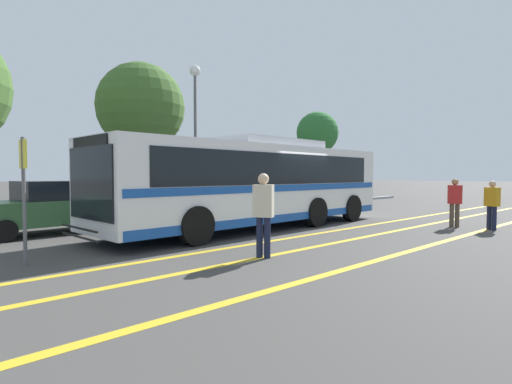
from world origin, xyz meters
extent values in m
plane|color=#423F3D|center=(0.00, 0.00, 0.00)|extent=(220.00, 220.00, 0.00)
cube|color=gold|center=(-1.00, -1.87, 0.00)|extent=(31.01, 0.20, 0.01)
cube|color=gold|center=(-1.00, -3.22, 0.00)|extent=(31.01, 0.20, 0.01)
cube|color=gold|center=(-1.00, -5.07, 0.00)|extent=(31.01, 0.20, 0.01)
cube|color=#99999E|center=(-1.00, 5.85, 0.07)|extent=(39.01, 0.36, 0.15)
cube|color=white|center=(-1.00, 0.33, 1.51)|extent=(11.11, 3.05, 2.38)
cube|color=black|center=(-1.00, 0.33, 1.96)|extent=(9.57, 3.03, 0.95)
cube|color=#194CA5|center=(-1.00, 0.33, 1.37)|extent=(10.89, 3.08, 0.20)
cube|color=#194CA5|center=(-1.00, 0.33, 0.44)|extent=(10.89, 3.07, 0.24)
cube|color=black|center=(-6.52, 0.09, 1.58)|extent=(0.14, 2.28, 1.71)
cube|color=black|center=(-6.52, 0.09, 2.55)|extent=(0.12, 1.82, 0.24)
cube|color=silver|center=(-0.45, 0.35, 2.83)|extent=(3.94, 2.23, 0.26)
cube|color=black|center=(-6.80, 0.08, 0.55)|extent=(0.12, 1.94, 0.04)
cube|color=black|center=(-6.80, 0.08, 0.35)|extent=(0.12, 1.94, 0.04)
cylinder|color=black|center=(-4.36, -1.06, 0.50)|extent=(1.01, 0.32, 1.00)
cylinder|color=black|center=(-4.46, 1.43, 0.50)|extent=(1.01, 0.32, 1.00)
cylinder|color=black|center=(0.70, -0.85, 0.50)|extent=(1.01, 0.32, 1.00)
cylinder|color=black|center=(0.60, 1.64, 0.50)|extent=(1.01, 0.32, 1.00)
cylinder|color=black|center=(3.01, -0.75, 0.50)|extent=(1.01, 0.32, 1.00)
cylinder|color=black|center=(2.91, 1.73, 0.50)|extent=(1.01, 0.32, 1.00)
cube|color=#335B33|center=(-6.32, 3.76, 0.66)|extent=(4.96, 2.25, 0.71)
cube|color=black|center=(-6.19, 3.77, 1.30)|extent=(2.15, 1.82, 0.57)
cylinder|color=black|center=(-7.75, 2.75, 0.30)|extent=(0.61, 0.24, 0.60)
cylinder|color=black|center=(-4.75, 2.96, 0.30)|extent=(0.61, 0.24, 0.60)
cylinder|color=black|center=(-4.88, 4.78, 0.30)|extent=(0.61, 0.24, 0.60)
cube|color=#9E9EA3|center=(-1.08, 4.03, 0.58)|extent=(4.12, 1.96, 0.56)
cube|color=black|center=(-0.98, 4.02, 1.07)|extent=(1.79, 1.59, 0.43)
cylinder|color=black|center=(-2.38, 3.33, 0.30)|extent=(0.61, 0.24, 0.60)
cylinder|color=black|center=(-2.26, 4.91, 0.30)|extent=(0.61, 0.24, 0.60)
cylinder|color=black|center=(0.10, 3.15, 0.30)|extent=(0.61, 0.24, 0.60)
cylinder|color=black|center=(0.22, 4.73, 0.30)|extent=(0.61, 0.24, 0.60)
cube|color=#9E9EA3|center=(4.81, 4.14, 0.57)|extent=(4.25, 1.81, 0.54)
cube|color=black|center=(4.71, 4.14, 1.07)|extent=(1.80, 1.55, 0.45)
cylinder|color=black|center=(6.10, 4.99, 0.30)|extent=(0.60, 0.21, 0.60)
cylinder|color=black|center=(6.14, 3.35, 0.30)|extent=(0.60, 0.21, 0.60)
cylinder|color=black|center=(3.49, 4.93, 0.30)|extent=(0.60, 0.21, 0.60)
cylinder|color=black|center=(3.52, 3.30, 0.30)|extent=(0.60, 0.21, 0.60)
cylinder|color=brown|center=(3.99, -4.05, 0.40)|extent=(0.14, 0.14, 0.80)
cylinder|color=brown|center=(4.07, -4.20, 0.40)|extent=(0.14, 0.14, 0.80)
cube|color=red|center=(4.03, -4.12, 1.11)|extent=(0.40, 0.47, 0.63)
sphere|color=#9E704C|center=(4.03, -4.12, 1.54)|extent=(0.22, 0.22, 0.22)
cylinder|color=#191E38|center=(4.15, -5.29, 0.38)|extent=(0.14, 0.14, 0.77)
cylinder|color=#191E38|center=(4.20, -5.13, 0.38)|extent=(0.14, 0.14, 0.77)
cube|color=orange|center=(4.18, -5.21, 1.07)|extent=(0.34, 0.47, 0.61)
sphere|color=tan|center=(4.18, -5.21, 1.48)|extent=(0.21, 0.21, 0.21)
cylinder|color=#191E38|center=(-4.12, -3.34, 0.44)|extent=(0.14, 0.14, 0.87)
cylinder|color=#191E38|center=(-4.20, -3.19, 0.44)|extent=(0.14, 0.14, 0.87)
cube|color=beige|center=(-4.16, -3.27, 1.22)|extent=(0.40, 0.47, 0.69)
sphere|color=beige|center=(-4.16, -3.27, 1.68)|extent=(0.24, 0.24, 0.24)
cylinder|color=#59595E|center=(-8.06, -0.61, 1.25)|extent=(0.07, 0.07, 2.50)
cube|color=yellow|center=(-8.06, -0.61, 2.17)|extent=(0.05, 0.40, 0.56)
cylinder|color=#59595E|center=(1.18, 6.97, 3.28)|extent=(0.14, 0.14, 6.57)
sphere|color=silver|center=(1.18, 6.97, 6.83)|extent=(0.53, 0.53, 0.53)
cylinder|color=#513823|center=(12.13, 8.06, 1.80)|extent=(0.28, 0.28, 3.61)
sphere|color=#28662D|center=(12.13, 8.06, 4.70)|extent=(2.90, 2.90, 2.90)
cylinder|color=#513823|center=(0.29, 10.82, 1.84)|extent=(0.28, 0.28, 3.68)
sphere|color=#3D6028|center=(0.29, 10.82, 5.45)|extent=(4.72, 4.72, 4.72)
camera|label=1|loc=(-10.06, -9.31, 1.77)|focal=28.00mm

